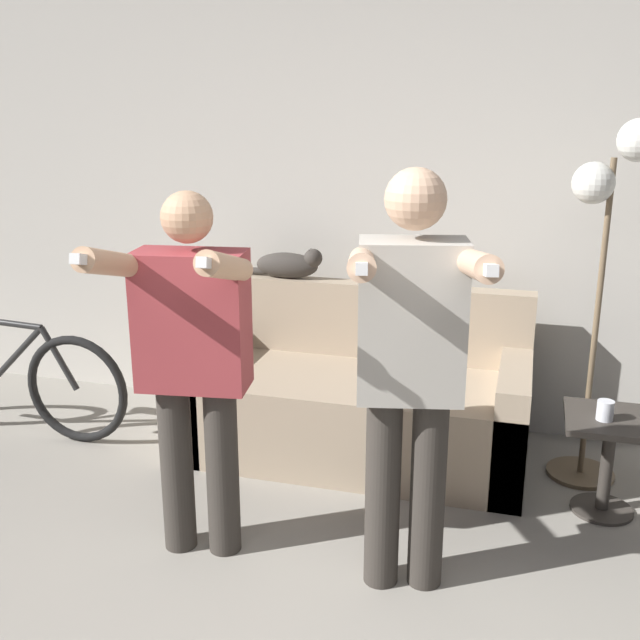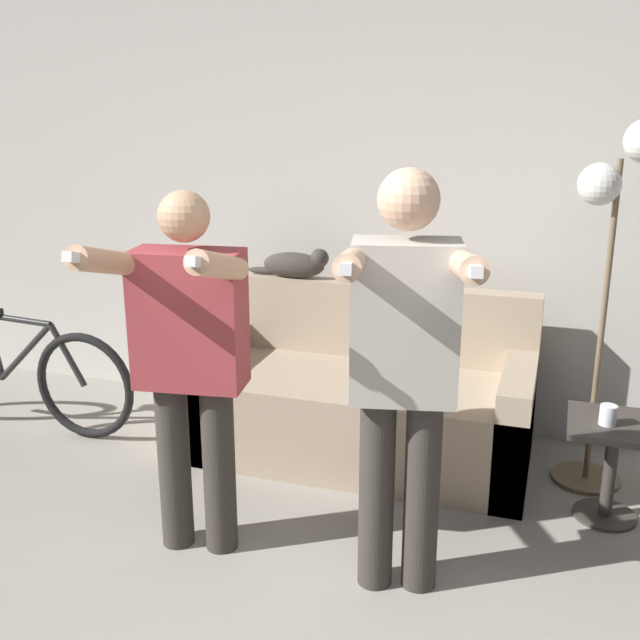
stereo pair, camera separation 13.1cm
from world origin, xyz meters
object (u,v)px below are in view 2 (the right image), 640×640
at_px(couch, 361,403).
at_px(floor_lamp, 616,218).
at_px(person_left, 189,352).
at_px(cat, 296,264).
at_px(bicycle, 17,374).
at_px(side_table, 612,450).
at_px(cup, 608,415).
at_px(person_right, 403,361).

relative_size(couch, floor_lamp, 1.00).
xyz_separation_m(person_left, cat, (-0.05, 1.42, 0.07)).
relative_size(cat, bicycle, 0.33).
relative_size(person_left, side_table, 3.22).
xyz_separation_m(floor_lamp, bicycle, (-3.23, -0.36, -1.03)).
relative_size(cat, cup, 5.51).
distance_m(person_right, side_table, 1.32).
bearing_deg(cat, side_table, -18.76).
bearing_deg(bicycle, person_right, -18.10).
xyz_separation_m(cat, floor_lamp, (1.69, -0.25, 0.39)).
bearing_deg(cat, bicycle, -158.39).
bearing_deg(couch, floor_lamp, 2.94).
height_order(cup, bicycle, bicycle).
bearing_deg(person_right, floor_lamp, 44.74).
relative_size(couch, side_table, 3.75).
height_order(person_left, cat, person_left).
bearing_deg(person_left, cup, 16.80).
relative_size(side_table, bicycle, 0.31).
bearing_deg(floor_lamp, couch, -177.06).
height_order(floor_lamp, cup, floor_lamp).
height_order(person_right, cat, person_right).
distance_m(person_left, cup, 1.89).
xyz_separation_m(floor_lamp, cup, (0.04, -0.39, -0.83)).
relative_size(person_right, cup, 18.07).
relative_size(person_left, cup, 16.89).
xyz_separation_m(cat, bicycle, (-1.54, -0.61, -0.64)).
bearing_deg(cup, cat, 159.69).
bearing_deg(bicycle, cup, -0.48).
bearing_deg(couch, cup, -14.88).
relative_size(person_right, bicycle, 1.07).
xyz_separation_m(side_table, cup, (-0.04, -0.04, 0.19)).
height_order(couch, floor_lamp, floor_lamp).
distance_m(person_left, person_right, 0.89).
relative_size(couch, cat, 3.57).
xyz_separation_m(cat, side_table, (1.76, -0.60, -0.63)).
bearing_deg(cat, floor_lamp, -8.32).
distance_m(person_right, cat, 1.70).
bearing_deg(floor_lamp, side_table, -78.11).
distance_m(couch, side_table, 1.31).
distance_m(person_left, floor_lamp, 2.07).
bearing_deg(cup, side_table, 45.46).
relative_size(side_table, cup, 5.25).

